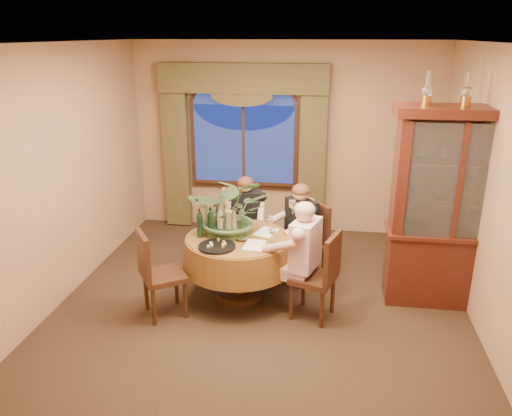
# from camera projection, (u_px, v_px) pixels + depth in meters

# --- Properties ---
(floor) EXTENTS (5.00, 5.00, 0.00)m
(floor) POSITION_uv_depth(u_px,v_px,m) (260.00, 309.00, 5.51)
(floor) COLOR black
(floor) RESTS_ON ground
(wall_back) EXTENTS (4.50, 0.00, 4.50)m
(wall_back) POSITION_uv_depth(u_px,v_px,m) (284.00, 139.00, 7.38)
(wall_back) COLOR #A37B5C
(wall_back) RESTS_ON ground
(wall_right) EXTENTS (0.00, 5.00, 5.00)m
(wall_right) POSITION_uv_depth(u_px,v_px,m) (495.00, 199.00, 4.73)
(wall_right) COLOR #A37B5C
(wall_right) RESTS_ON ground
(ceiling) EXTENTS (5.00, 5.00, 0.00)m
(ceiling) POSITION_uv_depth(u_px,v_px,m) (261.00, 43.00, 4.58)
(ceiling) COLOR white
(ceiling) RESTS_ON wall_back
(window) EXTENTS (1.62, 0.10, 1.32)m
(window) POSITION_uv_depth(u_px,v_px,m) (244.00, 146.00, 7.43)
(window) COLOR navy
(window) RESTS_ON wall_back
(arched_transom) EXTENTS (1.60, 0.06, 0.44)m
(arched_transom) POSITION_uv_depth(u_px,v_px,m) (243.00, 92.00, 7.17)
(arched_transom) COLOR navy
(arched_transom) RESTS_ON wall_back
(drapery_left) EXTENTS (0.38, 0.14, 2.32)m
(drapery_left) POSITION_uv_depth(u_px,v_px,m) (176.00, 152.00, 7.57)
(drapery_left) COLOR #484024
(drapery_left) RESTS_ON floor
(drapery_right) EXTENTS (0.38, 0.14, 2.32)m
(drapery_right) POSITION_uv_depth(u_px,v_px,m) (313.00, 157.00, 7.28)
(drapery_right) COLOR #484024
(drapery_right) RESTS_ON floor
(swag_valance) EXTENTS (2.45, 0.16, 0.42)m
(swag_valance) POSITION_uv_depth(u_px,v_px,m) (242.00, 78.00, 7.03)
(swag_valance) COLOR #484024
(swag_valance) RESTS_ON wall_back
(dining_table) EXTENTS (1.49, 1.49, 0.75)m
(dining_table) POSITION_uv_depth(u_px,v_px,m) (239.00, 267.00, 5.65)
(dining_table) COLOR #913C1C
(dining_table) RESTS_ON floor
(china_cabinet) EXTENTS (1.36, 0.54, 2.19)m
(china_cabinet) POSITION_uv_depth(u_px,v_px,m) (451.00, 209.00, 5.35)
(china_cabinet) COLOR #3A150F
(china_cabinet) RESTS_ON floor
(oil_lamp_left) EXTENTS (0.11, 0.11, 0.34)m
(oil_lamp_left) POSITION_uv_depth(u_px,v_px,m) (427.00, 88.00, 4.98)
(oil_lamp_left) COLOR #A5722D
(oil_lamp_left) RESTS_ON china_cabinet
(oil_lamp_center) EXTENTS (0.11, 0.11, 0.34)m
(oil_lamp_center) POSITION_uv_depth(u_px,v_px,m) (467.00, 89.00, 4.93)
(oil_lamp_center) COLOR #A5722D
(oil_lamp_center) RESTS_ON china_cabinet
(oil_lamp_right) EXTENTS (0.11, 0.11, 0.34)m
(oil_lamp_right) POSITION_uv_depth(u_px,v_px,m) (508.00, 89.00, 4.88)
(oil_lamp_right) COLOR #A5722D
(oil_lamp_right) RESTS_ON china_cabinet
(chair_right) EXTENTS (0.53, 0.53, 0.96)m
(chair_right) POSITION_uv_depth(u_px,v_px,m) (313.00, 276.00, 5.23)
(chair_right) COLOR black
(chair_right) RESTS_ON floor
(chair_back_right) EXTENTS (0.59, 0.59, 0.96)m
(chair_back_right) POSITION_uv_depth(u_px,v_px,m) (304.00, 244.00, 6.01)
(chair_back_right) COLOR black
(chair_back_right) RESTS_ON floor
(chair_back) EXTENTS (0.45, 0.45, 0.96)m
(chair_back) POSITION_uv_depth(u_px,v_px,m) (245.00, 233.00, 6.35)
(chair_back) COLOR black
(chair_back) RESTS_ON floor
(chair_front_left) EXTENTS (0.58, 0.58, 0.96)m
(chair_front_left) POSITION_uv_depth(u_px,v_px,m) (164.00, 274.00, 5.27)
(chair_front_left) COLOR black
(chair_front_left) RESTS_ON floor
(person_pink) EXTENTS (0.54, 0.56, 1.28)m
(person_pink) POSITION_uv_depth(u_px,v_px,m) (305.00, 259.00, 5.24)
(person_pink) COLOR beige
(person_pink) RESTS_ON floor
(person_back) EXTENTS (0.46, 0.43, 1.21)m
(person_back) POSITION_uv_depth(u_px,v_px,m) (246.00, 222.00, 6.38)
(person_back) COLOR black
(person_back) RESTS_ON floor
(person_scarf) EXTENTS (0.60, 0.60, 1.24)m
(person_scarf) POSITION_uv_depth(u_px,v_px,m) (301.00, 233.00, 5.97)
(person_scarf) COLOR black
(person_scarf) RESTS_ON floor
(stoneware_vase) EXTENTS (0.14, 0.14, 0.26)m
(stoneware_vase) POSITION_uv_depth(u_px,v_px,m) (231.00, 222.00, 5.61)
(stoneware_vase) COLOR tan
(stoneware_vase) RESTS_ON dining_table
(centerpiece_plant) EXTENTS (0.90, 1.00, 0.78)m
(centerpiece_plant) POSITION_uv_depth(u_px,v_px,m) (231.00, 182.00, 5.47)
(centerpiece_plant) COLOR #3E5934
(centerpiece_plant) RESTS_ON dining_table
(olive_bowl) EXTENTS (0.14, 0.14, 0.04)m
(olive_bowl) POSITION_uv_depth(u_px,v_px,m) (242.00, 238.00, 5.43)
(olive_bowl) COLOR #545B33
(olive_bowl) RESTS_ON dining_table
(cheese_platter) EXTENTS (0.39, 0.39, 0.02)m
(cheese_platter) POSITION_uv_depth(u_px,v_px,m) (217.00, 247.00, 5.25)
(cheese_platter) COLOR black
(cheese_platter) RESTS_ON dining_table
(wine_bottle_0) EXTENTS (0.07, 0.07, 0.33)m
(wine_bottle_0) POSITION_uv_depth(u_px,v_px,m) (211.00, 221.00, 5.52)
(wine_bottle_0) COLOR black
(wine_bottle_0) RESTS_ON dining_table
(wine_bottle_1) EXTENTS (0.07, 0.07, 0.33)m
(wine_bottle_1) POSITION_uv_depth(u_px,v_px,m) (219.00, 216.00, 5.70)
(wine_bottle_1) COLOR black
(wine_bottle_1) RESTS_ON dining_table
(wine_bottle_2) EXTENTS (0.07, 0.07, 0.33)m
(wine_bottle_2) POSITION_uv_depth(u_px,v_px,m) (208.00, 218.00, 5.62)
(wine_bottle_2) COLOR tan
(wine_bottle_2) RESTS_ON dining_table
(wine_bottle_3) EXTENTS (0.07, 0.07, 0.33)m
(wine_bottle_3) POSITION_uv_depth(u_px,v_px,m) (200.00, 223.00, 5.47)
(wine_bottle_3) COLOR black
(wine_bottle_3) RESTS_ON dining_table
(wine_bottle_4) EXTENTS (0.07, 0.07, 0.33)m
(wine_bottle_4) POSITION_uv_depth(u_px,v_px,m) (220.00, 220.00, 5.56)
(wine_bottle_4) COLOR tan
(wine_bottle_4) RESTS_ON dining_table
(tasting_paper_0) EXTENTS (0.23, 0.31, 0.00)m
(tasting_paper_0) POSITION_uv_depth(u_px,v_px,m) (255.00, 245.00, 5.30)
(tasting_paper_0) COLOR white
(tasting_paper_0) RESTS_ON dining_table
(tasting_paper_1) EXTENTS (0.29, 0.35, 0.00)m
(tasting_paper_1) POSITION_uv_depth(u_px,v_px,m) (266.00, 232.00, 5.65)
(tasting_paper_1) COLOR white
(tasting_paper_1) RESTS_ON dining_table
(wine_glass_person_pink) EXTENTS (0.07, 0.07, 0.18)m
(wine_glass_person_pink) POSITION_uv_depth(u_px,v_px,m) (272.00, 236.00, 5.33)
(wine_glass_person_pink) COLOR silver
(wine_glass_person_pink) RESTS_ON dining_table
(wine_glass_person_back) EXTENTS (0.07, 0.07, 0.18)m
(wine_glass_person_back) POSITION_uv_depth(u_px,v_px,m) (242.00, 216.00, 5.88)
(wine_glass_person_back) COLOR silver
(wine_glass_person_back) RESTS_ON dining_table
(wine_glass_person_scarf) EXTENTS (0.07, 0.07, 0.18)m
(wine_glass_person_scarf) POSITION_uv_depth(u_px,v_px,m) (270.00, 223.00, 5.69)
(wine_glass_person_scarf) COLOR silver
(wine_glass_person_scarf) RESTS_ON dining_table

